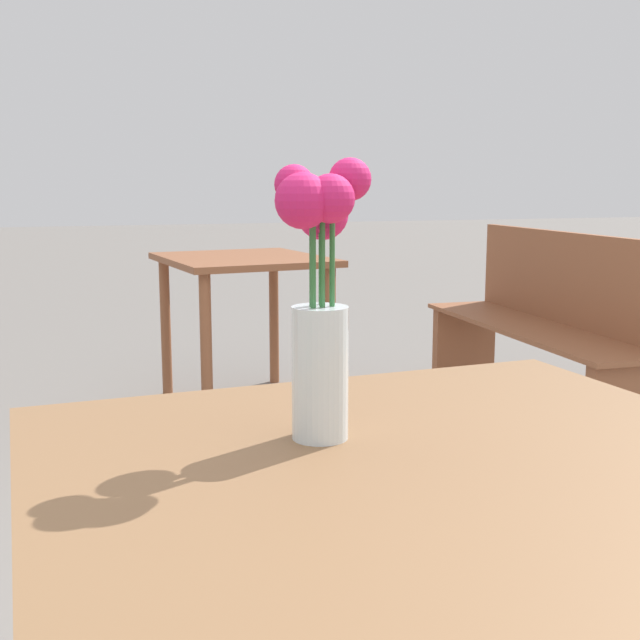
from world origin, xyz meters
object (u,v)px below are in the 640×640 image
at_px(table_front, 423,536).
at_px(table_back, 243,281).
at_px(bench_middle, 547,324).
at_px(flower_vase, 320,300).

relative_size(table_front, table_back, 1.11).
bearing_deg(table_front, bench_middle, 52.74).
xyz_separation_m(table_front, flower_vase, (-0.09, 0.12, 0.28)).
height_order(table_front, flower_vase, flower_vase).
height_order(flower_vase, table_back, flower_vase).
height_order(bench_middle, table_back, bench_middle).
bearing_deg(table_back, bench_middle, -32.04).
bearing_deg(flower_vase, bench_middle, 49.46).
height_order(table_front, bench_middle, bench_middle).
height_order(flower_vase, bench_middle, flower_vase).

